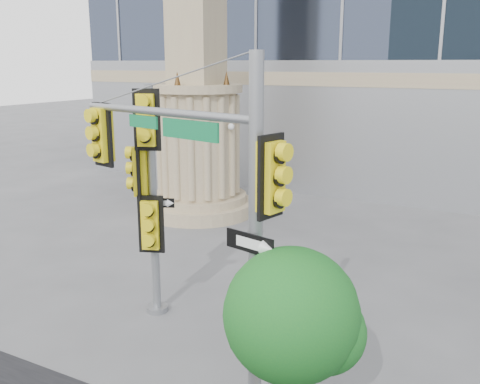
% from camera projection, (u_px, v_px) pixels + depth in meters
% --- Properties ---
extents(ground, '(120.00, 120.00, 0.00)m').
position_uv_depth(ground, '(209.00, 354.00, 11.13)').
color(ground, '#545456').
rests_on(ground, ground).
extents(monument, '(4.40, 4.40, 16.60)m').
position_uv_depth(monument, '(197.00, 73.00, 20.30)').
color(monument, tan).
rests_on(monument, ground).
extents(main_signal_pole, '(4.64, 1.47, 6.08)m').
position_uv_depth(main_signal_pole, '(205.00, 194.00, 8.91)').
color(main_signal_pole, slate).
rests_on(main_signal_pole, ground).
extents(secondary_signal_pole, '(1.02, 0.74, 5.44)m').
position_uv_depth(secondary_signal_pole, '(148.00, 184.00, 12.19)').
color(secondary_signal_pole, slate).
rests_on(secondary_signal_pole, ground).
extents(street_tree, '(2.10, 2.05, 3.27)m').
position_uv_depth(street_tree, '(294.00, 320.00, 7.98)').
color(street_tree, tan).
rests_on(street_tree, ground).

